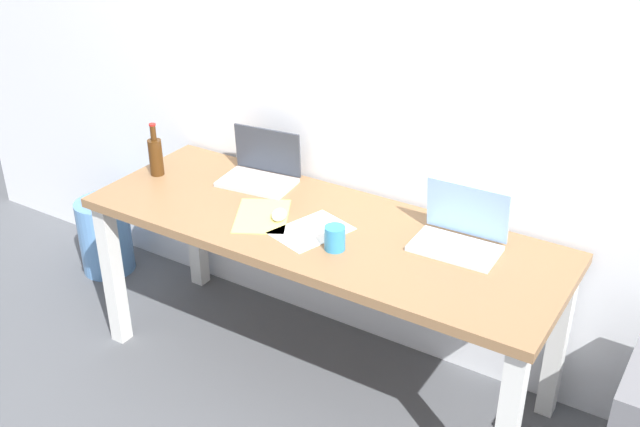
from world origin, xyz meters
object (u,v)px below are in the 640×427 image
Objects in this scene: coffee_mug at (335,238)px; beer_bottle at (156,155)px; desk at (320,245)px; computer_mouse at (279,215)px; laptop_left at (261,171)px; water_cooler_jug at (105,235)px; laptop_right at (460,234)px.

beer_bottle is at bearing 172.11° from coffee_mug.
computer_mouse is at bearing -165.30° from desk.
laptop_left reaches higher than water_cooler_jug.
laptop_right reaches higher than coffee_mug.
beer_bottle is (-0.44, -0.19, 0.04)m from laptop_left.
laptop_right is at bearing 14.12° from desk.
beer_bottle reaches higher than laptop_right.
laptop_left is 0.67m from coffee_mug.
laptop_left is at bearing 155.19° from desk.
laptop_right reaches higher than laptop_left.
desk is 0.50m from laptop_left.
laptop_left is at bearing 150.26° from coffee_mug.
laptop_left reaches higher than desk.
laptop_right reaches higher than computer_mouse.
laptop_right is at bearing -3.91° from laptop_left.
water_cooler_jug is (-0.56, 0.11, -0.64)m from beer_bottle.
beer_bottle is (-1.42, -0.13, 0.04)m from laptop_right.
laptop_left is at bearing 176.09° from laptop_right.
computer_mouse is at bearing -165.74° from laptop_right.
water_cooler_jug is at bearing 170.79° from coffee_mug.
desk is 0.90m from beer_bottle.
laptop_right is at bearing 34.48° from coffee_mug.
computer_mouse is 1.40m from water_cooler_jug.
laptop_left is at bearing 23.40° from beer_bottle.
coffee_mug is at bearing -41.76° from desk.
beer_bottle reaches higher than desk.
coffee_mug is 0.21× the size of water_cooler_jug.
laptop_left reaches higher than computer_mouse.
computer_mouse is at bearing -42.59° from laptop_left.
computer_mouse is (0.27, -0.25, -0.03)m from laptop_left.
computer_mouse is at bearing 164.48° from coffee_mug.
desk is 0.25m from coffee_mug.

